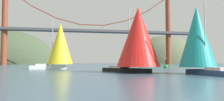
% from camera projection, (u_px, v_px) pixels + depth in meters
% --- Properties ---
extents(ground_plane, '(360.00, 360.00, 0.00)m').
position_uv_depth(ground_plane, '(195.00, 80.00, 18.42)').
color(ground_plane, '#426075').
extents(headland_left, '(67.40, 44.00, 45.56)m').
position_uv_depth(headland_left, '(4.00, 64.00, 140.56)').
color(headland_left, '#425138').
rests_on(headland_left, ground_plane).
extents(headland_right, '(56.08, 44.00, 42.67)m').
position_uv_depth(headland_right, '(165.00, 64.00, 162.08)').
color(headland_right, '#5B6647').
rests_on(headland_right, ground_plane).
extents(suspension_bridge, '(123.17, 6.00, 39.12)m').
position_uv_depth(suspension_bridge, '(92.00, 30.00, 112.58)').
color(suspension_bridge, brown).
rests_on(suspension_bridge, ground_plane).
extents(sailboat_yellow_sail, '(8.71, 5.36, 10.42)m').
position_uv_depth(sailboat_yellow_sail, '(60.00, 45.00, 44.38)').
color(sailboat_yellow_sail, white).
rests_on(sailboat_yellow_sail, ground_plane).
extents(sailboat_teal_sail, '(5.02, 8.27, 9.08)m').
position_uv_depth(sailboat_teal_sail, '(197.00, 38.00, 27.35)').
color(sailboat_teal_sail, navy).
rests_on(sailboat_teal_sail, ground_plane).
extents(sailboat_red_spinnaker, '(8.82, 10.89, 9.98)m').
position_uv_depth(sailboat_red_spinnaker, '(138.00, 38.00, 30.57)').
color(sailboat_red_spinnaker, black).
rests_on(sailboat_red_spinnaker, ground_plane).
extents(channel_buoy, '(1.10, 1.10, 2.64)m').
position_uv_depth(channel_buoy, '(166.00, 67.00, 51.47)').
color(channel_buoy, green).
rests_on(channel_buoy, ground_plane).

